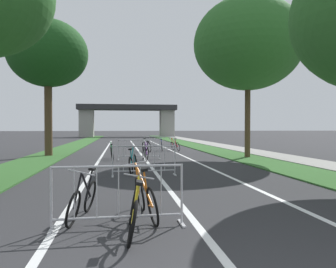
{
  "coord_description": "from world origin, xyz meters",
  "views": [
    {
      "loc": [
        -1.3,
        -2.04,
        1.68
      ],
      "look_at": [
        0.77,
        11.95,
        1.39
      ],
      "focal_mm": 34.69,
      "sensor_mm": 36.0,
      "label": 1
    }
  ],
  "objects_px": {
    "crowd_barrier_third": "(139,150)",
    "bicycle_black_8": "(83,200)",
    "crowd_barrier_fourth": "(160,144)",
    "bicycle_green_7": "(112,152)",
    "bicycle_orange_6": "(145,198)",
    "bicycle_blue_5": "(162,145)",
    "crowd_barrier_nearest": "(119,197)",
    "bicycle_red_2": "(175,145)",
    "tree_right_oak_near": "(248,44)",
    "tree_left_pine_near": "(48,54)",
    "bicycle_purple_1": "(146,153)",
    "bicycle_yellow_9": "(133,212)",
    "crowd_barrier_second": "(144,161)",
    "bicycle_teal_4": "(133,163)",
    "bicycle_white_3": "(144,146)",
    "bicycle_silver_0": "(147,146)"
  },
  "relations": [
    {
      "from": "crowd_barrier_third",
      "to": "bicycle_black_8",
      "type": "bearing_deg",
      "value": -98.68
    },
    {
      "from": "crowd_barrier_third",
      "to": "crowd_barrier_fourth",
      "type": "relative_size",
      "value": 1.0
    },
    {
      "from": "crowd_barrier_fourth",
      "to": "bicycle_green_7",
      "type": "relative_size",
      "value": 1.33
    },
    {
      "from": "bicycle_orange_6",
      "to": "bicycle_black_8",
      "type": "relative_size",
      "value": 1.07
    },
    {
      "from": "bicycle_blue_5",
      "to": "bicycle_black_8",
      "type": "distance_m",
      "value": 17.4
    },
    {
      "from": "crowd_barrier_third",
      "to": "crowd_barrier_fourth",
      "type": "distance_m",
      "value": 5.99
    },
    {
      "from": "crowd_barrier_nearest",
      "to": "bicycle_red_2",
      "type": "relative_size",
      "value": 1.32
    },
    {
      "from": "bicycle_red_2",
      "to": "bicycle_blue_5",
      "type": "distance_m",
      "value": 0.98
    },
    {
      "from": "tree_right_oak_near",
      "to": "crowd_barrier_third",
      "type": "xyz_separation_m",
      "value": [
        -5.95,
        -0.08,
        -5.71
      ]
    },
    {
      "from": "tree_right_oak_near",
      "to": "bicycle_orange_6",
      "type": "xyz_separation_m",
      "value": [
        -6.48,
        -11.05,
        -5.84
      ]
    },
    {
      "from": "crowd_barrier_nearest",
      "to": "bicycle_blue_5",
      "type": "height_order",
      "value": "crowd_barrier_nearest"
    },
    {
      "from": "tree_left_pine_near",
      "to": "tree_right_oak_near",
      "type": "relative_size",
      "value": 0.9
    },
    {
      "from": "bicycle_blue_5",
      "to": "bicycle_orange_6",
      "type": "xyz_separation_m",
      "value": [
        -2.5,
        -17.13,
        0.01
      ]
    },
    {
      "from": "bicycle_purple_1",
      "to": "bicycle_green_7",
      "type": "height_order",
      "value": "bicycle_purple_1"
    },
    {
      "from": "bicycle_black_8",
      "to": "bicycle_yellow_9",
      "type": "distance_m",
      "value": 1.32
    },
    {
      "from": "crowd_barrier_nearest",
      "to": "crowd_barrier_second",
      "type": "bearing_deg",
      "value": 81.54
    },
    {
      "from": "bicycle_red_2",
      "to": "bicycle_yellow_9",
      "type": "height_order",
      "value": "bicycle_red_2"
    },
    {
      "from": "crowd_barrier_fourth",
      "to": "bicycle_black_8",
      "type": "bearing_deg",
      "value": -101.73
    },
    {
      "from": "bicycle_black_8",
      "to": "bicycle_green_7",
      "type": "bearing_deg",
      "value": -80.56
    },
    {
      "from": "bicycle_teal_4",
      "to": "bicycle_blue_5",
      "type": "xyz_separation_m",
      "value": [
        2.49,
        11.27,
        0.0
      ]
    },
    {
      "from": "bicycle_red_2",
      "to": "bicycle_purple_1",
      "type": "bearing_deg",
      "value": -123.86
    },
    {
      "from": "bicycle_orange_6",
      "to": "bicycle_black_8",
      "type": "bearing_deg",
      "value": 166.56
    },
    {
      "from": "crowd_barrier_second",
      "to": "bicycle_white_3",
      "type": "height_order",
      "value": "crowd_barrier_second"
    },
    {
      "from": "bicycle_silver_0",
      "to": "bicycle_red_2",
      "type": "relative_size",
      "value": 0.98
    },
    {
      "from": "bicycle_yellow_9",
      "to": "crowd_barrier_third",
      "type": "bearing_deg",
      "value": 89.25
    },
    {
      "from": "crowd_barrier_third",
      "to": "bicycle_green_7",
      "type": "distance_m",
      "value": 1.54
    },
    {
      "from": "crowd_barrier_second",
      "to": "crowd_barrier_fourth",
      "type": "height_order",
      "value": "same"
    },
    {
      "from": "tree_left_pine_near",
      "to": "bicycle_green_7",
      "type": "height_order",
      "value": "tree_left_pine_near"
    },
    {
      "from": "bicycle_silver_0",
      "to": "crowd_barrier_second",
      "type": "bearing_deg",
      "value": 70.82
    },
    {
      "from": "crowd_barrier_fourth",
      "to": "bicycle_blue_5",
      "type": "bearing_deg",
      "value": 66.93
    },
    {
      "from": "tree_right_oak_near",
      "to": "bicycle_black_8",
      "type": "relative_size",
      "value": 5.29
    },
    {
      "from": "tree_left_pine_near",
      "to": "bicycle_orange_6",
      "type": "distance_m",
      "value": 15.44
    },
    {
      "from": "bicycle_orange_6",
      "to": "bicycle_white_3",
      "type": "bearing_deg",
      "value": 78.0
    },
    {
      "from": "bicycle_white_3",
      "to": "bicycle_black_8",
      "type": "relative_size",
      "value": 1.0
    },
    {
      "from": "bicycle_purple_1",
      "to": "bicycle_black_8",
      "type": "height_order",
      "value": "bicycle_purple_1"
    },
    {
      "from": "crowd_barrier_nearest",
      "to": "bicycle_green_7",
      "type": "relative_size",
      "value": 1.34
    },
    {
      "from": "bicycle_blue_5",
      "to": "bicycle_black_8",
      "type": "bearing_deg",
      "value": -95.53
    },
    {
      "from": "bicycle_green_7",
      "to": "bicycle_teal_4",
      "type": "bearing_deg",
      "value": -85.85
    },
    {
      "from": "bicycle_silver_0",
      "to": "bicycle_white_3",
      "type": "distance_m",
      "value": 0.84
    },
    {
      "from": "tree_right_oak_near",
      "to": "bicycle_blue_5",
      "type": "bearing_deg",
      "value": 123.22
    },
    {
      "from": "bicycle_green_7",
      "to": "bicycle_black_8",
      "type": "height_order",
      "value": "bicycle_black_8"
    },
    {
      "from": "bicycle_silver_0",
      "to": "bicycle_white_3",
      "type": "relative_size",
      "value": 1.0
    },
    {
      "from": "crowd_barrier_fourth",
      "to": "bicycle_blue_5",
      "type": "distance_m",
      "value": 0.49
    },
    {
      "from": "bicycle_yellow_9",
      "to": "bicycle_silver_0",
      "type": "bearing_deg",
      "value": 87.67
    },
    {
      "from": "tree_right_oak_near",
      "to": "bicycle_yellow_9",
      "type": "bearing_deg",
      "value": -119.44
    },
    {
      "from": "bicycle_teal_4",
      "to": "bicycle_yellow_9",
      "type": "height_order",
      "value": "bicycle_teal_4"
    },
    {
      "from": "tree_right_oak_near",
      "to": "bicycle_red_2",
      "type": "xyz_separation_m",
      "value": [
        -3.0,
        6.05,
        -5.86
      ]
    },
    {
      "from": "bicycle_purple_1",
      "to": "bicycle_black_8",
      "type": "xyz_separation_m",
      "value": [
        -1.96,
        -10.51,
        -0.02
      ]
    },
    {
      "from": "tree_right_oak_near",
      "to": "tree_left_pine_near",
      "type": "bearing_deg",
      "value": 166.62
    },
    {
      "from": "bicycle_orange_6",
      "to": "bicycle_yellow_9",
      "type": "distance_m",
      "value": 0.92
    }
  ]
}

